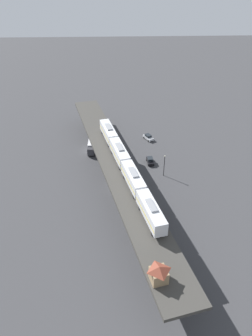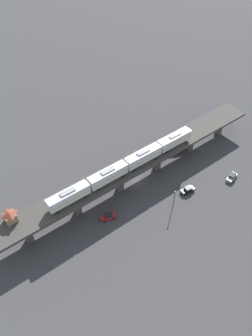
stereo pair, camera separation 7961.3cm
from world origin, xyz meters
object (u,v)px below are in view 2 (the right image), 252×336
(subway_train, at_px, (126,165))
(street_car_black, at_px, (188,190))
(street_car_silver, at_px, (232,177))
(street_car_red, at_px, (108,216))
(street_lamp, at_px, (174,198))
(signal_hut, at_px, (10,216))
(delivery_truck, at_px, (180,144))

(subway_train, distance_m, street_car_black, 21.07)
(street_car_silver, relative_size, street_car_black, 1.04)
(street_car_red, height_order, street_lamp, street_lamp)
(street_lamp, bearing_deg, signal_hut, 80.40)
(signal_hut, xyz_separation_m, delivery_truck, (14.71, -58.39, -7.98))
(subway_train, distance_m, signal_hut, 33.74)
(street_car_red, bearing_deg, subway_train, -48.98)
(street_car_black, xyz_separation_m, delivery_truck, (18.72, -8.08, 0.82))
(signal_hut, bearing_deg, street_car_black, -94.56)
(street_car_black, bearing_deg, delivery_truck, -23.34)
(delivery_truck, height_order, street_lamp, street_lamp)
(street_car_red, xyz_separation_m, delivery_truck, (18.25, -33.92, 0.82))
(signal_hut, bearing_deg, street_car_silver, -94.28)
(subway_train, bearing_deg, street_car_black, -116.19)
(street_car_silver, height_order, street_car_black, same)
(street_car_black, xyz_separation_m, street_car_red, (0.48, 25.84, 0.00))
(subway_train, xyz_separation_m, street_car_silver, (-9.21, -32.47, -9.54))
(street_car_black, relative_size, street_lamp, 0.65)
(delivery_truck, bearing_deg, street_car_red, 118.28)
(signal_hut, relative_size, street_car_black, 0.86)
(delivery_truck, bearing_deg, subway_train, 112.71)
(street_car_silver, xyz_separation_m, street_car_black, (0.92, 15.62, 0.00))
(street_car_silver, relative_size, delivery_truck, 0.65)
(street_car_silver, bearing_deg, delivery_truck, 21.00)
(delivery_truck, relative_size, street_lamp, 1.05)
(subway_train, bearing_deg, street_lamp, -139.66)
(subway_train, height_order, delivery_truck, subway_train)
(subway_train, bearing_deg, street_car_red, 131.02)
(street_car_silver, distance_m, street_car_black, 15.65)
(delivery_truck, bearing_deg, signal_hut, 104.14)
(street_car_red, distance_m, delivery_truck, 38.52)
(signal_hut, bearing_deg, delivery_truck, -75.86)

